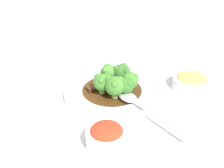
{
  "coord_description": "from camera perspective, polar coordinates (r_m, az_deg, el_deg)",
  "views": [
    {
      "loc": [
        0.14,
        -0.65,
        0.42
      ],
      "look_at": [
        0.0,
        0.0,
        0.03
      ],
      "focal_mm": 42.0,
      "sensor_mm": 36.0,
      "label": 1
    }
  ],
  "objects": [
    {
      "name": "broccoli_floret_4",
      "position": [
        0.71,
        0.61,
        -0.34
      ],
      "size": [
        0.06,
        0.06,
        0.06
      ],
      "color": "#8EB756",
      "rests_on": "main_plate"
    },
    {
      "name": "broccoli_floret_1",
      "position": [
        0.73,
        -2.19,
        0.41
      ],
      "size": [
        0.05,
        0.05,
        0.06
      ],
      "color": "#7FA84C",
      "rests_on": "main_plate"
    },
    {
      "name": "beef_strip_1",
      "position": [
        0.78,
        -3.06,
        -0.29
      ],
      "size": [
        0.07,
        0.07,
        0.01
      ],
      "color": "#56331E",
      "rests_on": "main_plate"
    },
    {
      "name": "beef_strip_0",
      "position": [
        0.82,
        1.26,
        1.55
      ],
      "size": [
        0.04,
        0.05,
        0.02
      ],
      "color": "brown",
      "rests_on": "main_plate"
    },
    {
      "name": "ground_plane",
      "position": [
        0.78,
        0.0,
        -2.14
      ],
      "size": [
        4.0,
        4.0,
        0.0
      ],
      "primitive_type": "plane",
      "color": "silver"
    },
    {
      "name": "beef_strip_2",
      "position": [
        0.77,
        0.82,
        -0.57
      ],
      "size": [
        0.07,
        0.04,
        0.02
      ],
      "color": "brown",
      "rests_on": "main_plate"
    },
    {
      "name": "broccoli_floret_5",
      "position": [
        0.73,
        2.97,
        -0.24
      ],
      "size": [
        0.05,
        0.05,
        0.06
      ],
      "color": "#8EB756",
      "rests_on": "main_plate"
    },
    {
      "name": "side_bowl_appetizer",
      "position": [
        0.84,
        16.82,
        0.59
      ],
      "size": [
        0.11,
        0.11,
        0.04
      ],
      "color": "white",
      "rests_on": "ground_plane"
    },
    {
      "name": "broccoli_floret_0",
      "position": [
        0.79,
        -0.72,
        2.52
      ],
      "size": [
        0.05,
        0.05,
        0.06
      ],
      "color": "#8EB756",
      "rests_on": "main_plate"
    },
    {
      "name": "sauce_dish",
      "position": [
        0.81,
        -16.45,
        -1.86
      ],
      "size": [
        0.06,
        0.06,
        0.01
      ],
      "color": "white",
      "rests_on": "ground_plane"
    },
    {
      "name": "broccoli_floret_3",
      "position": [
        0.75,
        3.94,
        0.91
      ],
      "size": [
        0.05,
        0.05,
        0.06
      ],
      "color": "#7FA84C",
      "rests_on": "main_plate"
    },
    {
      "name": "main_plate",
      "position": [
        0.78,
        0.0,
        -1.52
      ],
      "size": [
        0.29,
        0.29,
        0.02
      ],
      "color": "white",
      "rests_on": "ground_plane"
    },
    {
      "name": "broccoli_floret_2",
      "position": [
        0.78,
        2.14,
        2.53
      ],
      "size": [
        0.05,
        0.05,
        0.06
      ],
      "color": "#7FA84C",
      "rests_on": "main_plate"
    },
    {
      "name": "serving_spoon",
      "position": [
        0.71,
        4.66,
        -3.67
      ],
      "size": [
        0.2,
        0.17,
        0.01
      ],
      "color": "#B7B7BC",
      "rests_on": "main_plate"
    },
    {
      "name": "side_bowl_kimchi",
      "position": [
        0.6,
        -1.21,
        -11.18
      ],
      "size": [
        0.09,
        0.09,
        0.05
      ],
      "color": "white",
      "rests_on": "ground_plane"
    }
  ]
}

